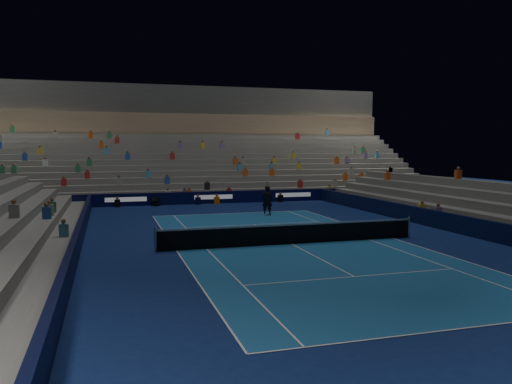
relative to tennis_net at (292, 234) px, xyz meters
The scene contains 9 objects.
ground 0.50m from the tennis_net, ahead, with size 90.00×90.00×0.00m, color navy.
court_surface 0.50m from the tennis_net, ahead, with size 10.97×23.77×0.01m, color #1B5995.
sponsor_barrier_far 18.50m from the tennis_net, 90.00° to the left, with size 44.00×0.25×1.00m, color #080A32.
sponsor_barrier_east 9.70m from the tennis_net, ahead, with size 0.25×37.00×1.00m, color black.
sponsor_barrier_west 9.70m from the tennis_net, behind, with size 0.25×37.00×1.00m, color black.
grandstand_main 28.05m from the tennis_net, 90.00° to the left, with size 44.00×15.20×11.20m.
tennis_net is the anchor object (origin of this frame).
tennis_player 10.45m from the tennis_net, 78.77° to the left, with size 0.74×0.49×2.03m, color black.
broadcast_camera 18.64m from the tennis_net, 104.70° to the left, with size 0.66×1.01×0.62m.
Camera 1 is at (-8.38, -22.40, 4.59)m, focal length 35.54 mm.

